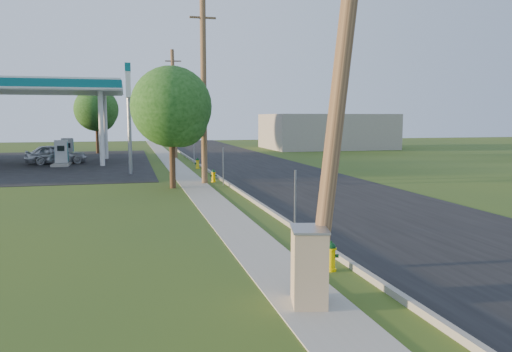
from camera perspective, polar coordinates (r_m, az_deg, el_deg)
The scene contains 21 objects.
ground_plane at distance 11.42m, azimuth 10.17°, elevation -11.55°, with size 140.00×140.00×0.00m, color #30491E.
road at distance 22.11m, azimuth 10.08°, elevation -2.67°, with size 8.00×120.00×0.02m, color black.
curb at distance 20.78m, azimuth -0.03°, elevation -2.97°, with size 0.15×120.00×0.15m, color gray.
sidewalk at distance 20.44m, azimuth -4.79°, elevation -3.33°, with size 1.50×120.00×0.03m, color gray.
utility_pole_near at distance 9.78m, azimuth 9.96°, elevation 13.93°, with size 1.40×0.32×9.48m.
utility_pole_mid at distance 27.19m, azimuth -6.00°, elevation 9.57°, with size 1.40×0.32×9.80m.
utility_pole_far at distance 45.05m, azimuth -9.36°, elevation 8.15°, with size 1.40×0.32×9.50m.
sign_post_near at distance 15.07m, azimuth 4.50°, elevation -3.10°, with size 0.05×0.04×2.00m, color gray.
sign_post_mid at distance 26.42m, azimuth -3.76°, elevation 1.10°, with size 0.05×0.04×2.00m, color gray.
sign_post_far at distance 38.45m, azimuth -7.10°, elevation 2.79°, with size 0.05×0.04×2.00m, color gray.
fuel_pump_ne at distance 40.26m, azimuth -21.34°, elevation 2.16°, with size 1.20×3.20×1.90m.
fuel_pump_se at distance 44.23m, azimuth -20.71°, elevation 2.55°, with size 1.20×3.20×1.90m.
price_pylon at distance 32.41m, azimuth -14.40°, elevation 9.77°, with size 0.34×2.04×6.85m.
distant_building at distance 59.33m, azimuth 8.08°, elevation 5.08°, with size 14.00×10.00×4.00m, color gray.
tree_verge at distance 25.44m, azimuth -9.40°, elevation 7.46°, with size 4.05×4.05×6.14m.
tree_lot at distance 52.50m, azimuth -17.69°, elevation 7.08°, with size 4.34×4.34×6.58m.
hydrant_near at distance 11.87m, azimuth 8.56°, elevation -9.05°, with size 0.37×0.33×0.71m.
hydrant_mid at distance 27.80m, azimuth -4.87°, elevation 0.02°, with size 0.37×0.33×0.72m.
hydrant_far at distance 35.35m, azimuth -6.70°, elevation 1.45°, with size 0.40×0.35×0.77m.
utility_cabinet at distance 9.62m, azimuth 6.08°, elevation -10.26°, with size 0.85×1.01×1.50m.
car_silver at distance 41.76m, azimuth -21.89°, elevation 2.34°, with size 1.81×4.49×1.53m, color #B4B7BB.
Camera 1 is at (-4.55, -9.86, 3.54)m, focal length 35.00 mm.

